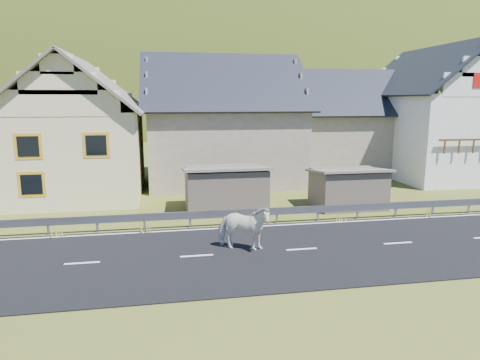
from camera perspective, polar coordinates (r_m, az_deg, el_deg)
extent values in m
plane|color=#444B19|center=(16.70, 8.21, -9.25)|extent=(160.00, 160.00, 0.00)
cube|color=black|center=(16.69, 8.21, -9.19)|extent=(60.00, 7.00, 0.04)
cube|color=silver|center=(16.68, 8.21, -9.11)|extent=(60.00, 6.60, 0.01)
cube|color=#93969B|center=(19.89, 4.93, -4.15)|extent=(28.00, 0.08, 0.34)
cube|color=#93969B|center=(19.94, -24.22, -5.73)|extent=(0.10, 0.06, 0.70)
cube|color=#93969B|center=(19.54, -18.51, -5.65)|extent=(0.10, 0.06, 0.70)
cube|color=#93969B|center=(19.34, -12.61, -5.52)|extent=(0.10, 0.06, 0.70)
cube|color=#93969B|center=(19.35, -6.66, -5.32)|extent=(0.10, 0.06, 0.70)
cube|color=#93969B|center=(19.56, -0.78, -5.07)|extent=(0.10, 0.06, 0.70)
cube|color=#93969B|center=(19.97, 4.91, -4.78)|extent=(0.10, 0.06, 0.70)
cube|color=#93969B|center=(20.56, 10.32, -4.45)|extent=(0.10, 0.06, 0.70)
cube|color=#93969B|center=(21.33, 15.37, -4.12)|extent=(0.10, 0.06, 0.70)
cube|color=#93969B|center=(22.25, 20.04, -3.78)|extent=(0.10, 0.06, 0.70)
cube|color=#93969B|center=(23.31, 24.31, -3.44)|extent=(0.10, 0.06, 0.70)
cube|color=#93969B|center=(24.49, 28.18, -3.13)|extent=(0.10, 0.06, 0.70)
cube|color=#6D5E50|center=(22.07, -1.97, -1.24)|extent=(4.30, 3.30, 2.40)
cube|color=#6D5E50|center=(23.42, 14.16, -1.11)|extent=(3.80, 2.90, 2.20)
cube|color=beige|center=(27.51, -20.47, 3.42)|extent=(7.00, 9.00, 5.00)
cube|color=gold|center=(23.42, -26.39, 4.04)|extent=(1.30, 0.12, 1.30)
cube|color=gold|center=(22.73, -18.61, 4.43)|extent=(1.30, 0.12, 1.30)
cube|color=gold|center=(23.68, -26.01, -0.52)|extent=(1.30, 0.12, 1.30)
cube|color=#A0927D|center=(29.22, -24.41, 11.53)|extent=(0.70, 0.70, 2.40)
cube|color=#A0927D|center=(30.31, -2.41, 4.71)|extent=(10.00, 9.00, 5.00)
cube|color=#A0927D|center=(34.99, 13.64, 4.89)|extent=(9.00, 8.00, 4.60)
cube|color=white|center=(35.25, 24.69, 5.40)|extent=(8.00, 10.00, 6.00)
ellipsoid|color=#2D3D0F|center=(196.81, -7.13, 3.15)|extent=(440.00, 280.00, 260.00)
imported|color=silver|center=(16.19, 0.45, -6.35)|extent=(1.66, 2.29, 1.76)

